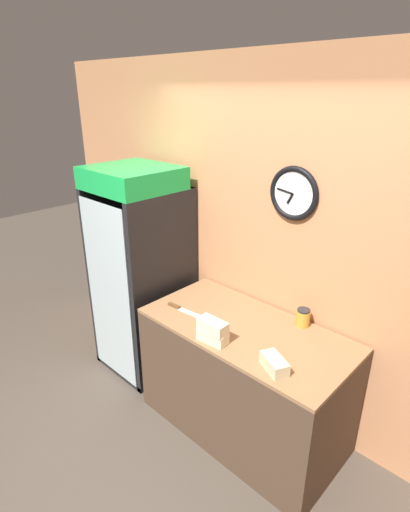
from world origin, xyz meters
TOP-DOWN VIEW (x-y plane):
  - ground_plane at (0.00, 0.00)m, footprint 14.00×14.00m
  - wall_back at (0.00, 1.34)m, footprint 5.20×0.09m
  - prep_counter at (0.00, 0.92)m, footprint 1.50×0.74m
  - beverage_cooler at (-1.19, 0.98)m, footprint 0.69×0.71m
  - sandwich_stack_bottom at (-0.05, 0.64)m, footprint 0.21×0.12m
  - sandwich_stack_middle at (-0.05, 0.64)m, footprint 0.21×0.10m
  - sandwich_flat_left at (0.40, 0.68)m, footprint 0.22×0.17m
  - chefs_knife at (-0.50, 0.77)m, footprint 0.36×0.07m
  - condiment_jar at (0.27, 1.22)m, footprint 0.10×0.10m

SIDE VIEW (x-z plane):
  - ground_plane at x=0.00m, z-range 0.00..0.00m
  - prep_counter at x=0.00m, z-range 0.00..0.91m
  - chefs_knife at x=-0.50m, z-range 0.90..0.92m
  - sandwich_stack_bottom at x=-0.05m, z-range 0.91..0.99m
  - sandwich_flat_left at x=0.40m, z-range 0.91..0.99m
  - condiment_jar at x=0.27m, z-range 0.90..1.03m
  - beverage_cooler at x=-1.19m, z-range 0.09..1.96m
  - sandwich_stack_middle at x=-0.05m, z-range 0.99..1.07m
  - wall_back at x=0.00m, z-range 0.00..2.70m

